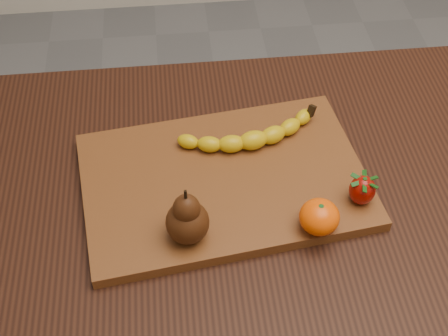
{
  "coord_description": "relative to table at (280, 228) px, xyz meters",
  "views": [
    {
      "loc": [
        -0.16,
        -0.64,
        1.53
      ],
      "look_at": [
        -0.09,
        0.03,
        0.8
      ],
      "focal_mm": 50.0,
      "sensor_mm": 36.0,
      "label": 1
    }
  ],
  "objects": [
    {
      "name": "pear",
      "position": [
        -0.16,
        -0.09,
        0.17
      ],
      "size": [
        0.08,
        0.08,
        0.1
      ],
      "primitive_type": null,
      "rotation": [
        0.0,
        0.0,
        -0.27
      ],
      "color": "#3E1D0A",
      "rests_on": "cutting_board"
    },
    {
      "name": "banana",
      "position": [
        -0.04,
        0.09,
        0.13
      ],
      "size": [
        0.21,
        0.09,
        0.03
      ],
      "primitive_type": null,
      "rotation": [
        0.0,
        0.0,
        0.19
      ],
      "color": "#DAB20A",
      "rests_on": "cutting_board"
    },
    {
      "name": "mandarin",
      "position": [
        0.03,
        -0.09,
        0.14
      ],
      "size": [
        0.08,
        0.08,
        0.05
      ],
      "primitive_type": "ellipsoid",
      "rotation": [
        0.0,
        0.0,
        0.43
      ],
      "color": "#FE5102",
      "rests_on": "cutting_board"
    },
    {
      "name": "cutting_board",
      "position": [
        -0.09,
        0.03,
        0.11
      ],
      "size": [
        0.48,
        0.35,
        0.02
      ],
      "primitive_type": "cube",
      "rotation": [
        0.0,
        0.0,
        0.13
      ],
      "color": "brown",
      "rests_on": "table"
    },
    {
      "name": "strawberry",
      "position": [
        0.11,
        -0.05,
        0.14
      ],
      "size": [
        0.05,
        0.05,
        0.05
      ],
      "primitive_type": null,
      "rotation": [
        0.0,
        0.0,
        0.28
      ],
      "color": "#920B04",
      "rests_on": "cutting_board"
    },
    {
      "name": "table",
      "position": [
        0.0,
        0.0,
        0.0
      ],
      "size": [
        1.0,
        0.7,
        0.76
      ],
      "color": "black",
      "rests_on": "ground"
    }
  ]
}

